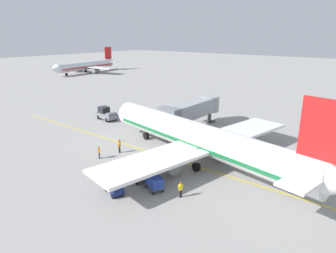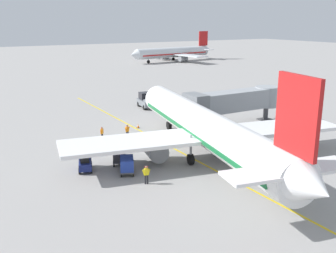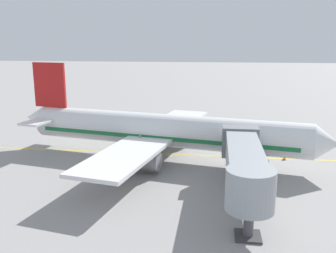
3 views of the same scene
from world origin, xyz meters
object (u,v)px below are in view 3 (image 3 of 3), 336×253
object	(u,v)px
ground_crew_marshaller	(250,143)
baggage_tug_lead	(192,128)
baggage_cart_second_in_train	(170,131)
jet_bridge	(244,162)
safety_cone_nose_left	(284,157)
parked_airliner	(162,131)
baggage_cart_front	(190,132)
ground_crew_wing_walker	(253,137)
ground_crew_loader	(147,131)

from	to	relation	value
ground_crew_marshaller	baggage_tug_lead	bearing A→B (deg)	-136.09
baggage_cart_second_in_train	jet_bridge	bearing A→B (deg)	23.46
baggage_cart_second_in_train	safety_cone_nose_left	bearing A→B (deg)	60.20
parked_airliner	baggage_cart_front	size ratio (longest dim) A/B	12.67
parked_airliner	baggage_cart_second_in_train	xyz separation A→B (m)	(-9.15, -0.25, -2.24)
safety_cone_nose_left	baggage_cart_front	bearing A→B (deg)	-124.02
baggage_tug_lead	baggage_cart_front	world-z (taller)	baggage_tug_lead
baggage_tug_lead	safety_cone_nose_left	world-z (taller)	baggage_tug_lead
baggage_tug_lead	baggage_cart_second_in_train	bearing A→B (deg)	-43.20
baggage_cart_front	parked_airliner	bearing A→B (deg)	-16.36
parked_airliner	jet_bridge	distance (m)	13.92
jet_bridge	parked_airliner	bearing A→B (deg)	-142.33
baggage_cart_front	baggage_cart_second_in_train	world-z (taller)	same
jet_bridge	safety_cone_nose_left	world-z (taller)	jet_bridge
baggage_cart_second_in_train	ground_crew_marshaller	world-z (taller)	ground_crew_marshaller
parked_airliner	baggage_cart_second_in_train	size ratio (longest dim) A/B	12.67
safety_cone_nose_left	ground_crew_wing_walker	bearing A→B (deg)	-154.91
jet_bridge	baggage_tug_lead	world-z (taller)	jet_bridge
jet_bridge	baggage_cart_second_in_train	bearing A→B (deg)	-156.54
jet_bridge	baggage_cart_second_in_train	size ratio (longest dim) A/B	5.12
parked_airliner	baggage_cart_second_in_train	world-z (taller)	parked_airliner
ground_crew_marshaller	baggage_cart_front	bearing A→B (deg)	-119.74
baggage_cart_second_in_train	ground_crew_marshaller	distance (m)	11.69
parked_airliner	ground_crew_loader	xyz separation A→B (m)	(-8.67, -3.32, -2.23)
parked_airliner	ground_crew_loader	distance (m)	9.55
safety_cone_nose_left	jet_bridge	bearing A→B (deg)	-24.26
parked_airliner	baggage_cart_second_in_train	distance (m)	9.43
parked_airliner	ground_crew_marshaller	distance (m)	11.42
parked_airliner	baggage_tug_lead	size ratio (longest dim) A/B	13.49
parked_airliner	jet_bridge	world-z (taller)	parked_airliner
jet_bridge	baggage_tug_lead	xyz separation A→B (m)	(-23.26, -5.84, -2.74)
ground_crew_wing_walker	ground_crew_loader	xyz separation A→B (m)	(-1.37, -14.32, 0.00)
baggage_cart_front	safety_cone_nose_left	bearing A→B (deg)	55.98
baggage_cart_front	ground_crew_wing_walker	size ratio (longest dim) A/B	1.74
jet_bridge	ground_crew_marshaller	world-z (taller)	jet_bridge
baggage_tug_lead	jet_bridge	bearing A→B (deg)	14.09
baggage_cart_second_in_train	ground_crew_wing_walker	distance (m)	11.39
ground_crew_loader	ground_crew_marshaller	distance (m)	14.38
safety_cone_nose_left	ground_crew_loader	bearing A→B (deg)	-113.89
baggage_cart_second_in_train	ground_crew_wing_walker	xyz separation A→B (m)	(1.85, 11.24, 0.00)
ground_crew_wing_walker	parked_airliner	bearing A→B (deg)	-56.40
baggage_tug_lead	safety_cone_nose_left	xyz separation A→B (m)	(11.22, 11.27, -0.42)
parked_airliner	ground_crew_marshaller	world-z (taller)	parked_airliner
jet_bridge	ground_crew_wing_walker	world-z (taller)	jet_bridge
jet_bridge	baggage_cart_front	distance (m)	20.75
ground_crew_wing_walker	ground_crew_marshaller	bearing A→B (deg)	-11.67
jet_bridge	ground_crew_wing_walker	xyz separation A→B (m)	(-18.32, 2.49, -2.50)
baggage_cart_front	baggage_cart_second_in_train	distance (m)	2.84
ground_crew_loader	baggage_cart_front	bearing A→B (deg)	90.36
baggage_cart_second_in_train	ground_crew_loader	size ratio (longest dim) A/B	1.74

